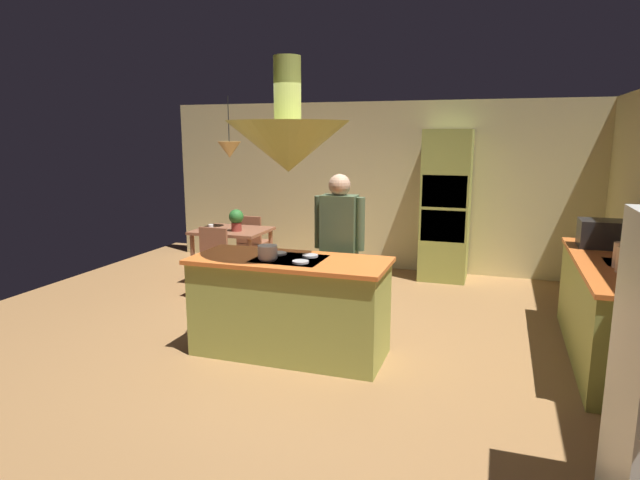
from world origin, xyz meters
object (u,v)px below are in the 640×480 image
(cup_on_table, at_px, (211,228))
(microwave_on_counter, at_px, (603,234))
(person_at_island, at_px, (339,244))
(canister_tea, at_px, (621,255))
(chair_facing_island, at_px, (210,257))
(canister_flour, at_px, (630,267))
(cooking_pot_on_cooktop, at_px, (268,252))
(oven_tower, at_px, (446,206))
(kitchen_island, at_px, (290,306))
(canister_sugar, at_px, (625,260))
(dining_table, at_px, (232,237))
(potted_plant_on_table, at_px, (236,219))
(chair_by_back_wall, at_px, (252,239))

(cup_on_table, xyz_separation_m, microwave_on_counter, (4.76, -0.41, 0.26))
(person_at_island, bearing_deg, canister_tea, -1.66)
(chair_facing_island, height_order, canister_flour, canister_flour)
(canister_tea, distance_m, cooking_pot_on_cooktop, 3.09)
(canister_flour, relative_size, cooking_pot_on_cooktop, 0.96)
(microwave_on_counter, height_order, cooking_pot_on_cooktop, microwave_on_counter)
(oven_tower, relative_size, canister_flour, 12.33)
(kitchen_island, distance_m, person_at_island, 0.87)
(canister_sugar, bearing_deg, cooking_pot_on_cooktop, -169.81)
(kitchen_island, bearing_deg, dining_table, 128.99)
(person_at_island, xyz_separation_m, canister_tea, (2.55, -0.07, 0.08))
(dining_table, xyz_separation_m, canister_flour, (4.54, -1.87, 0.37))
(canister_flour, bearing_deg, canister_sugar, 90.00)
(potted_plant_on_table, bearing_deg, cooking_pot_on_cooktop, -56.39)
(kitchen_island, height_order, cup_on_table, kitchen_island)
(chair_by_back_wall, bearing_deg, cup_on_table, 75.32)
(chair_by_back_wall, bearing_deg, canister_tea, 154.81)
(oven_tower, distance_m, person_at_island, 2.71)
(canister_sugar, bearing_deg, person_at_island, 174.32)
(person_at_island, distance_m, canister_tea, 2.56)
(oven_tower, relative_size, canister_tea, 9.71)
(kitchen_island, bearing_deg, canister_flour, 4.62)
(microwave_on_counter, relative_size, cooking_pot_on_cooktop, 2.56)
(kitchen_island, xyz_separation_m, canister_flour, (2.84, 0.23, 0.55))
(dining_table, relative_size, microwave_on_counter, 2.14)
(canister_tea, bearing_deg, canister_sugar, -90.00)
(chair_facing_island, distance_m, canister_tea, 4.66)
(oven_tower, xyz_separation_m, cup_on_table, (-3.02, -1.34, -0.26))
(canister_sugar, bearing_deg, canister_flour, -90.00)
(dining_table, bearing_deg, canister_flour, -22.39)
(canister_flour, bearing_deg, chair_facing_island, 164.65)
(chair_by_back_wall, relative_size, microwave_on_counter, 1.89)
(chair_facing_island, bearing_deg, microwave_on_counter, 0.12)
(oven_tower, bearing_deg, canister_sugar, -58.45)
(dining_table, relative_size, cup_on_table, 10.95)
(dining_table, xyz_separation_m, cup_on_table, (-0.22, -0.20, 0.16))
(cup_on_table, bearing_deg, dining_table, 42.99)
(chair_facing_island, bearing_deg, canister_flour, -15.35)
(chair_facing_island, xyz_separation_m, cup_on_table, (-0.22, 0.42, 0.30))
(potted_plant_on_table, bearing_deg, dining_table, 141.21)
(person_at_island, bearing_deg, cooking_pot_on_cooktop, -119.34)
(canister_sugar, xyz_separation_m, canister_tea, (0.00, 0.18, 0.00))
(person_at_island, relative_size, chair_by_back_wall, 1.92)
(chair_facing_island, bearing_deg, potted_plant_on_table, 76.77)
(chair_by_back_wall, bearing_deg, potted_plant_on_table, 99.68)
(potted_plant_on_table, bearing_deg, canister_sugar, -19.82)
(canister_sugar, distance_m, microwave_on_counter, 1.08)
(canister_flour, relative_size, microwave_on_counter, 0.38)
(dining_table, relative_size, chair_facing_island, 1.13)
(person_at_island, bearing_deg, dining_table, 144.12)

